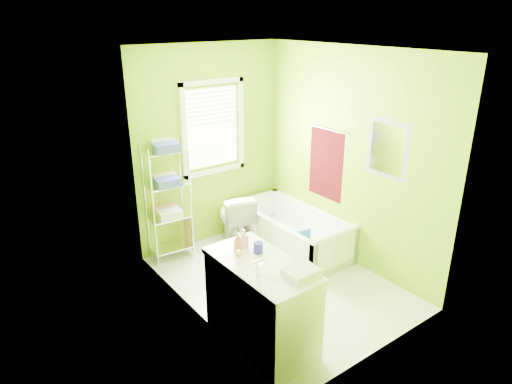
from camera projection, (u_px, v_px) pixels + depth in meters
ground at (278, 282)px, 5.32m from camera, size 2.90×2.90×0.00m
room_envelope at (281, 154)px, 4.75m from camera, size 2.14×2.94×2.62m
window at (213, 123)px, 5.82m from camera, size 0.92×0.05×1.22m
door at (259, 272)px, 3.63m from camera, size 0.09×0.80×2.00m
right_wall_decor at (349, 158)px, 5.39m from camera, size 0.04×1.48×1.17m
bathtub at (292, 237)px, 6.02m from camera, size 0.77×1.65×0.53m
toilet at (235, 218)px, 6.10m from camera, size 0.59×0.80×0.73m
vanity at (262, 301)px, 4.20m from camera, size 0.58×1.12×1.06m
wire_shelf_unit at (168, 189)px, 5.54m from camera, size 0.53×0.43×1.52m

